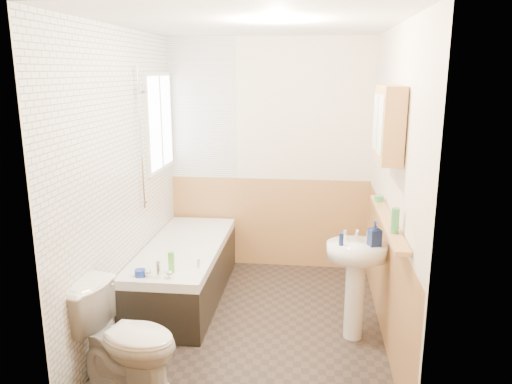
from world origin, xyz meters
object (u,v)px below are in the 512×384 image
Objects in this scene: medicine_cabinet at (388,124)px; toilet at (126,340)px; bathtub at (185,270)px; pine_shelf at (387,220)px; sink at (356,271)px.

toilet is at bearing -155.61° from medicine_cabinet.
pine_shelf is (1.77, -0.72, 0.78)m from bathtub.
pine_shelf is (1.80, 0.74, 0.69)m from toilet.
sink is 1.21m from medicine_cabinet.
bathtub is at bearing 157.88° from pine_shelf.
pine_shelf is at bearing -22.12° from bathtub.
toilet is 1.25× the size of medicine_cabinet.
pine_shelf is at bearing -46.74° from sink.
toilet is 2.40m from medicine_cabinet.
bathtub is at bearing 148.68° from sink.
sink is at bearing -20.16° from bathtub.
medicine_cabinet reaches higher than toilet.
bathtub is 2.39m from medicine_cabinet.
pine_shelf reaches higher than bathtub.
toilet is at bearing -91.18° from bathtub.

